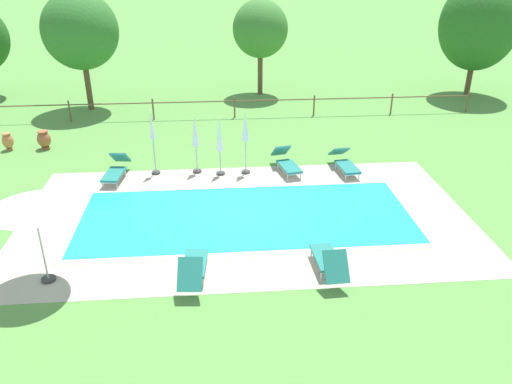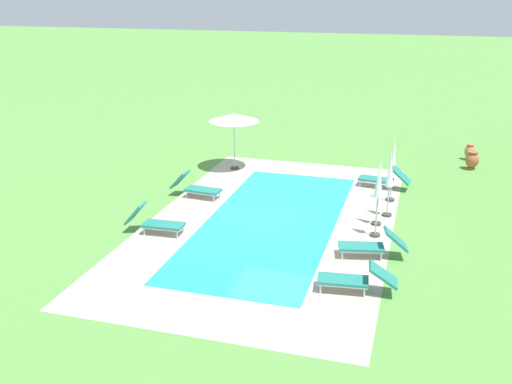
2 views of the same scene
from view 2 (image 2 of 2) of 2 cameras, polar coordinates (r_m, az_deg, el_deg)
The scene contains 16 objects.
ground_plane at distance 19.62m, azimuth 1.49°, elevation -2.91°, with size 160.00×160.00×0.00m, color #599342.
pool_deck_paving at distance 19.62m, azimuth 1.49°, elevation -2.90°, with size 14.11×7.91×0.01m, color #B2A893.
swimming_pool_water at distance 19.61m, azimuth 1.49°, elevation -2.90°, with size 10.42×4.21×0.01m, color #23A8C1.
pool_coping_rim at distance 19.61m, azimuth 1.49°, elevation -2.89°, with size 10.90×4.69×0.01m.
sun_lounger_north_near_steps at distance 17.34m, azimuth 11.10°, elevation -5.06°, with size 0.99×2.04×0.89m.
sun_lounger_north_mid at distance 21.85m, azimuth -5.81°, elevation 0.47°, with size 0.76×1.94×0.95m.
sun_lounger_north_far at distance 23.27m, azimuth 12.22°, elevation 1.28°, with size 0.83×2.03×0.88m.
sun_lounger_north_end at distance 18.87m, azimuth -9.75°, elevation -2.85°, with size 0.69×1.90×0.98m.
sun_lounger_south_near_corner at distance 15.39m, azimuth 9.52°, elevation -8.31°, with size 0.82×2.07×0.81m.
patio_umbrella_open_foreground at distance 24.64m, azimuth -2.14°, elevation 7.18°, with size 2.11×2.11×2.44m.
patio_umbrella_closed_row_west at distance 18.33m, azimuth 11.78°, elevation 0.52°, with size 0.32×0.32×2.43m.
patio_umbrella_closed_row_mid_west at distance 21.57m, azimuth 13.16°, elevation 3.10°, with size 0.32×0.32×2.48m.
patio_umbrella_closed_row_centre at distance 19.31m, azimuth 11.83°, elevation 0.74°, with size 0.32×0.32×2.25m.
patio_umbrella_closed_row_mid_east at distance 20.11m, azimuth 12.85°, elevation 1.61°, with size 0.32×0.32×2.25m.
terracotta_urn_near_fence at distance 26.68m, azimuth 20.21°, elevation 2.94°, with size 0.56×0.56×0.79m.
terracotta_urn_by_tree at distance 28.10m, azimuth 20.00°, elevation 3.72°, with size 0.45×0.45×0.74m.
Camera 2 is at (17.55, 4.57, 7.48)m, focal length 41.28 mm.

